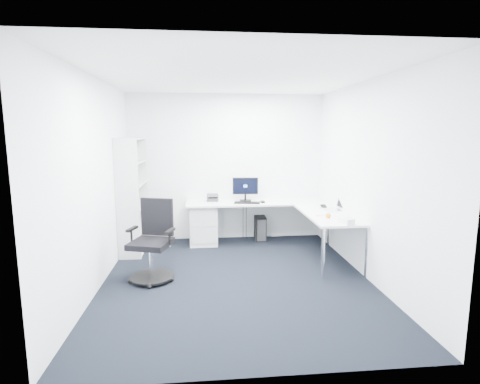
{
  "coord_description": "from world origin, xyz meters",
  "views": [
    {
      "loc": [
        -0.43,
        -4.88,
        2.0
      ],
      "look_at": [
        0.15,
        1.05,
        1.05
      ],
      "focal_mm": 28.0,
      "sensor_mm": 36.0,
      "label": 1
    }
  ],
  "objects": [
    {
      "name": "l_desk",
      "position": [
        0.55,
        1.4,
        0.38
      ],
      "size": [
        2.6,
        1.46,
        0.76
      ],
      "primitive_type": null,
      "color": "silver",
      "rests_on": "ground"
    },
    {
      "name": "drawer_pedestal",
      "position": [
        -0.44,
        1.78,
        0.37
      ],
      "size": [
        0.49,
        0.61,
        0.75
      ],
      "primitive_type": "cube",
      "color": "silver",
      "rests_on": "ground"
    },
    {
      "name": "beige_pc_tower",
      "position": [
        -1.1,
        1.77,
        0.17
      ],
      "size": [
        0.2,
        0.38,
        0.34
      ],
      "primitive_type": "cube",
      "rotation": [
        0.0,
        0.0,
        -0.1
      ],
      "color": "beige",
      "rests_on": "ground"
    },
    {
      "name": "wall_front",
      "position": [
        0.0,
        -2.1,
        1.35
      ],
      "size": [
        3.6,
        0.02,
        2.7
      ],
      "primitive_type": "cube",
      "color": "white",
      "rests_on": "ground"
    },
    {
      "name": "wall_left",
      "position": [
        -1.8,
        0.0,
        1.35
      ],
      "size": [
        0.02,
        4.2,
        2.7
      ],
      "primitive_type": "cube",
      "color": "white",
      "rests_on": "ground"
    },
    {
      "name": "desk_phone",
      "position": [
        -0.27,
        1.88,
        0.83
      ],
      "size": [
        0.22,
        0.22,
        0.14
      ],
      "primitive_type": null,
      "rotation": [
        0.0,
        0.0,
        -0.11
      ],
      "color": "#2C2C2F",
      "rests_on": "l_desk"
    },
    {
      "name": "white_keyboard",
      "position": [
        1.32,
        0.67,
        0.77
      ],
      "size": [
        0.16,
        0.44,
        0.01
      ],
      "primitive_type": "cube",
      "rotation": [
        0.0,
        0.0,
        -0.08
      ],
      "color": "silver",
      "rests_on": "l_desk"
    },
    {
      "name": "orange_fruit",
      "position": [
        1.38,
        0.32,
        0.8
      ],
      "size": [
        0.08,
        0.08,
        0.08
      ],
      "primitive_type": "sphere",
      "color": "orange",
      "rests_on": "l_desk"
    },
    {
      "name": "task_chair",
      "position": [
        -1.16,
        0.08,
        0.55
      ],
      "size": [
        0.77,
        0.77,
        1.1
      ],
      "primitive_type": null,
      "rotation": [
        0.0,
        0.0,
        -0.3
      ],
      "color": "black",
      "rests_on": "ground"
    },
    {
      "name": "headphones",
      "position": [
        1.57,
        1.11,
        0.79
      ],
      "size": [
        0.17,
        0.23,
        0.06
      ],
      "primitive_type": null,
      "rotation": [
        0.0,
        0.0,
        -0.2
      ],
      "color": "black",
      "rests_on": "l_desk"
    },
    {
      "name": "power_strip",
      "position": [
        1.03,
        2.12,
        0.02
      ],
      "size": [
        0.36,
        0.1,
        0.04
      ],
      "primitive_type": "cube",
      "rotation": [
        0.0,
        0.0,
        0.12
      ],
      "color": "silver",
      "rests_on": "ground"
    },
    {
      "name": "tissue_box",
      "position": [
        1.51,
        -0.03,
        0.8
      ],
      "size": [
        0.18,
        0.26,
        0.08
      ],
      "primitive_type": "cube",
      "rotation": [
        0.0,
        0.0,
        0.25
      ],
      "color": "silver",
      "rests_on": "l_desk"
    },
    {
      "name": "mouse",
      "position": [
        0.61,
        1.62,
        0.78
      ],
      "size": [
        0.07,
        0.11,
        0.03
      ],
      "primitive_type": "cube",
      "rotation": [
        0.0,
        0.0,
        0.1
      ],
      "color": "black",
      "rests_on": "l_desk"
    },
    {
      "name": "black_keyboard",
      "position": [
        0.33,
        1.59,
        0.77
      ],
      "size": [
        0.47,
        0.24,
        0.02
      ],
      "primitive_type": "cube",
      "rotation": [
        0.0,
        0.0,
        -0.19
      ],
      "color": "black",
      "rests_on": "l_desk"
    },
    {
      "name": "laptop",
      "position": [
        1.61,
        0.88,
        0.89
      ],
      "size": [
        0.4,
        0.39,
        0.26
      ],
      "primitive_type": null,
      "rotation": [
        0.0,
        0.0,
        0.12
      ],
      "color": "silver",
      "rests_on": "l_desk"
    },
    {
      "name": "black_pc_tower",
      "position": [
        0.62,
        1.94,
        0.22
      ],
      "size": [
        0.21,
        0.46,
        0.44
      ],
      "primitive_type": "cube",
      "rotation": [
        0.0,
        0.0,
        -0.03
      ],
      "color": "black",
      "rests_on": "ground"
    },
    {
      "name": "wall_back",
      "position": [
        0.0,
        2.1,
        1.35
      ],
      "size": [
        3.6,
        0.02,
        2.7
      ],
      "primitive_type": "cube",
      "color": "white",
      "rests_on": "ground"
    },
    {
      "name": "monitor",
      "position": [
        0.32,
        1.82,
        0.98
      ],
      "size": [
        0.47,
        0.18,
        0.44
      ],
      "primitive_type": null,
      "rotation": [
        0.0,
        0.0,
        -0.08
      ],
      "color": "black",
      "rests_on": "l_desk"
    },
    {
      "name": "ceiling",
      "position": [
        0.0,
        0.0,
        2.7
      ],
      "size": [
        4.2,
        4.2,
        0.0
      ],
      "primitive_type": "plane",
      "color": "white"
    },
    {
      "name": "wall_right",
      "position": [
        1.8,
        0.0,
        1.35
      ],
      "size": [
        0.02,
        4.2,
        2.7
      ],
      "primitive_type": "cube",
      "color": "white",
      "rests_on": "ground"
    },
    {
      "name": "bookshelf",
      "position": [
        -1.62,
        1.45,
        0.96
      ],
      "size": [
        0.37,
        0.96,
        1.92
      ],
      "primitive_type": null,
      "color": "silver",
      "rests_on": "ground"
    },
    {
      "name": "ground",
      "position": [
        0.0,
        0.0,
        0.0
      ],
      "size": [
        4.2,
        4.2,
        0.0
      ],
      "primitive_type": "plane",
      "color": "black"
    }
  ]
}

